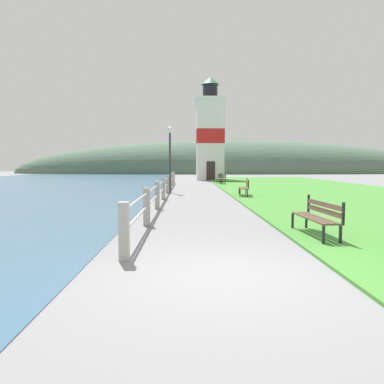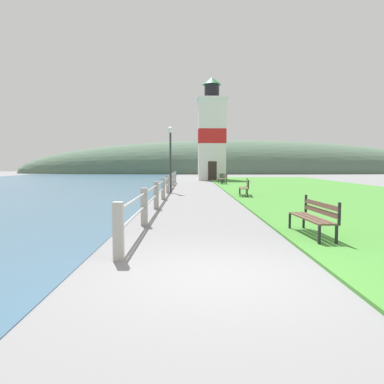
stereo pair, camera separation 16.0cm
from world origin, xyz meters
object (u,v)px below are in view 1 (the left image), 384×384
object	(u,v)px
park_bench_far	(222,178)
trash_bin	(221,178)
lighthouse	(210,135)
park_bench_midway	(245,187)
park_bench_near	(318,215)
lamp_post	(170,147)

from	to	relation	value
park_bench_far	trash_bin	world-z (taller)	park_bench_far
lighthouse	trash_bin	size ratio (longest dim) A/B	13.02
lighthouse	trash_bin	bearing A→B (deg)	-85.37
park_bench_midway	trash_bin	size ratio (longest dim) A/B	2.28
park_bench_near	park_bench_far	xyz separation A→B (m)	(-0.10, 22.81, -0.00)
park_bench_near	park_bench_midway	world-z (taller)	same
trash_bin	lighthouse	bearing A→B (deg)	94.63
park_bench_midway	park_bench_far	world-z (taller)	same
park_bench_midway	lighthouse	bearing A→B (deg)	-81.73
park_bench_near	lighthouse	bearing A→B (deg)	-92.05
park_bench_midway	lamp_post	bearing A→B (deg)	-27.93
park_bench_far	lamp_post	world-z (taller)	lamp_post
park_bench_near	lighthouse	size ratio (longest dim) A/B	0.18
park_bench_near	lamp_post	bearing A→B (deg)	-76.60
lighthouse	lamp_post	world-z (taller)	lighthouse
park_bench_midway	park_bench_far	bearing A→B (deg)	-82.76
park_bench_midway	park_bench_far	xyz separation A→B (m)	(-0.10, 11.78, -0.00)
trash_bin	lamp_post	size ratio (longest dim) A/B	0.21
park_bench_far	lamp_post	xyz separation A→B (m)	(-3.99, -8.95, 2.20)
trash_bin	lamp_post	world-z (taller)	lamp_post
lighthouse	park_bench_midway	bearing A→B (deg)	-88.48
park_bench_near	park_bench_far	distance (m)	22.81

